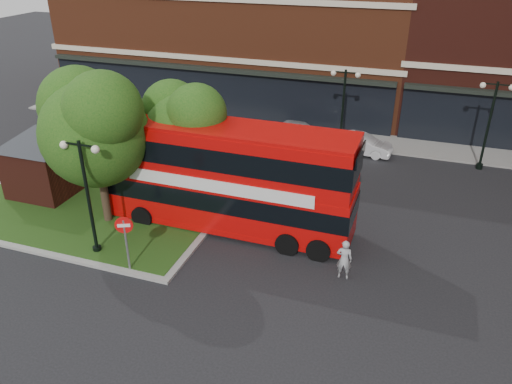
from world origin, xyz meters
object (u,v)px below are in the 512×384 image
at_px(car_white, 361,144).
at_px(woman, 344,259).
at_px(car_silver, 299,131).
at_px(bus, 228,171).

bearing_deg(car_white, woman, -168.73).
relative_size(woman, car_white, 0.45).
distance_m(woman, car_white, 12.70).
distance_m(woman, car_silver, 14.47).
relative_size(bus, car_silver, 2.87).
xyz_separation_m(woman, car_white, (-1.24, 12.64, -0.22)).
bearing_deg(car_silver, woman, -155.91).
bearing_deg(car_silver, bus, -178.79).
xyz_separation_m(woman, car_silver, (-5.29, 13.46, -0.18)).
distance_m(bus, car_white, 11.56).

